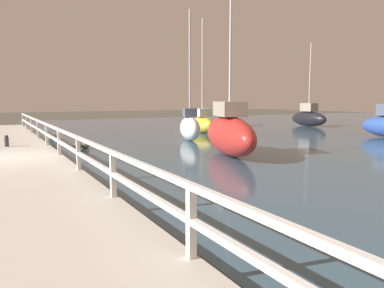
{
  "coord_description": "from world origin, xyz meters",
  "views": [
    {
      "loc": [
        0.05,
        -13.54,
        2.23
      ],
      "look_at": [
        5.44,
        -3.54,
        0.89
      ],
      "focal_mm": 35.0,
      "sensor_mm": 36.0,
      "label": 1
    }
  ],
  "objects_px": {
    "sailboat_red": "(229,133)",
    "mooring_bollard": "(7,141)",
    "sailboat_white": "(190,127)",
    "sailboat_navy": "(229,119)",
    "sailboat_yellow": "(202,123)",
    "sailboat_black": "(309,117)"
  },
  "relations": [
    {
      "from": "sailboat_yellow",
      "to": "sailboat_black",
      "type": "height_order",
      "value": "sailboat_yellow"
    },
    {
      "from": "sailboat_black",
      "to": "sailboat_navy",
      "type": "xyz_separation_m",
      "value": [
        -5.74,
        3.46,
        -0.19
      ]
    },
    {
      "from": "sailboat_white",
      "to": "sailboat_yellow",
      "type": "bearing_deg",
      "value": 68.3
    },
    {
      "from": "sailboat_red",
      "to": "sailboat_navy",
      "type": "bearing_deg",
      "value": 73.62
    },
    {
      "from": "sailboat_white",
      "to": "sailboat_navy",
      "type": "relative_size",
      "value": 1.41
    },
    {
      "from": "sailboat_yellow",
      "to": "sailboat_white",
      "type": "bearing_deg",
      "value": -121.62
    },
    {
      "from": "sailboat_white",
      "to": "sailboat_navy",
      "type": "bearing_deg",
      "value": 61.87
    },
    {
      "from": "sailboat_red",
      "to": "mooring_bollard",
      "type": "bearing_deg",
      "value": 168.64
    },
    {
      "from": "sailboat_yellow",
      "to": "sailboat_white",
      "type": "xyz_separation_m",
      "value": [
        -3.01,
        -3.86,
        0.07
      ]
    },
    {
      "from": "mooring_bollard",
      "to": "sailboat_black",
      "type": "bearing_deg",
      "value": 15.21
    },
    {
      "from": "sailboat_yellow",
      "to": "sailboat_white",
      "type": "height_order",
      "value": "sailboat_yellow"
    },
    {
      "from": "mooring_bollard",
      "to": "sailboat_white",
      "type": "xyz_separation_m",
      "value": [
        9.12,
        1.24,
        0.18
      ]
    },
    {
      "from": "mooring_bollard",
      "to": "sailboat_navy",
      "type": "xyz_separation_m",
      "value": [
        17.48,
        9.77,
        0.0
      ]
    },
    {
      "from": "sailboat_yellow",
      "to": "sailboat_black",
      "type": "xyz_separation_m",
      "value": [
        11.09,
        1.22,
        0.09
      ]
    },
    {
      "from": "sailboat_red",
      "to": "sailboat_white",
      "type": "relative_size",
      "value": 1.18
    },
    {
      "from": "sailboat_red",
      "to": "sailboat_navy",
      "type": "xyz_separation_m",
      "value": [
        9.53,
        14.16,
        -0.32
      ]
    },
    {
      "from": "sailboat_white",
      "to": "sailboat_navy",
      "type": "height_order",
      "value": "sailboat_white"
    },
    {
      "from": "sailboat_red",
      "to": "sailboat_white",
      "type": "xyz_separation_m",
      "value": [
        1.17,
        5.63,
        -0.15
      ]
    },
    {
      "from": "sailboat_navy",
      "to": "mooring_bollard",
      "type": "bearing_deg",
      "value": -130.17
    },
    {
      "from": "sailboat_red",
      "to": "sailboat_black",
      "type": "height_order",
      "value": "sailboat_red"
    },
    {
      "from": "sailboat_black",
      "to": "sailboat_yellow",
      "type": "bearing_deg",
      "value": -168.72
    },
    {
      "from": "sailboat_yellow",
      "to": "sailboat_red",
      "type": "relative_size",
      "value": 0.91
    }
  ]
}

